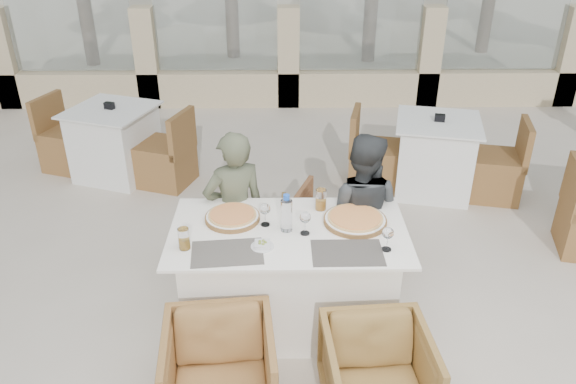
{
  "coord_description": "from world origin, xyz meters",
  "views": [
    {
      "loc": [
        -0.11,
        -3.1,
        2.78
      ],
      "look_at": [
        -0.06,
        0.4,
        0.9
      ],
      "focal_mm": 35.0,
      "sensor_mm": 36.0,
      "label": 1
    }
  ],
  "objects_px": {
    "pizza_right": "(355,219)",
    "beer_glass_right": "(321,200)",
    "wine_glass_near": "(305,222)",
    "diner_left": "(235,213)",
    "olive_dish": "(262,244)",
    "wine_glass_centre": "(265,213)",
    "wine_glass_corner": "(388,238)",
    "armchair_far_right": "(333,225)",
    "armchair_far_left": "(252,233)",
    "armchair_near_left": "(220,371)",
    "armchair_near_right": "(377,375)",
    "dining_table": "(289,276)",
    "pizza_left": "(232,217)",
    "bg_table_b": "(435,156)",
    "bg_table_a": "(115,143)",
    "water_bottle": "(286,213)",
    "beer_glass_left": "(184,239)",
    "diner_right": "(360,213)"
  },
  "relations": [
    {
      "from": "pizza_right",
      "to": "beer_glass_right",
      "type": "distance_m",
      "value": 0.3
    },
    {
      "from": "wine_glass_near",
      "to": "diner_left",
      "type": "height_order",
      "value": "diner_left"
    },
    {
      "from": "olive_dish",
      "to": "wine_glass_centre",
      "type": "bearing_deg",
      "value": 87.36
    },
    {
      "from": "wine_glass_near",
      "to": "wine_glass_corner",
      "type": "bearing_deg",
      "value": -21.11
    },
    {
      "from": "armchair_far_right",
      "to": "diner_left",
      "type": "xyz_separation_m",
      "value": [
        -0.79,
        -0.38,
        0.35
      ]
    },
    {
      "from": "armchair_far_left",
      "to": "armchair_near_left",
      "type": "height_order",
      "value": "armchair_near_left"
    },
    {
      "from": "beer_glass_right",
      "to": "armchair_near_left",
      "type": "distance_m",
      "value": 1.37
    },
    {
      "from": "diner_left",
      "to": "armchair_near_right",
      "type": "bearing_deg",
      "value": 103.1
    },
    {
      "from": "dining_table",
      "to": "pizza_left",
      "type": "xyz_separation_m",
      "value": [
        -0.39,
        0.14,
        0.41
      ]
    },
    {
      "from": "olive_dish",
      "to": "bg_table_b",
      "type": "xyz_separation_m",
      "value": [
        1.69,
        2.21,
        -0.41
      ]
    },
    {
      "from": "bg_table_a",
      "to": "diner_left",
      "type": "bearing_deg",
      "value": -34.3
    },
    {
      "from": "dining_table",
      "to": "armchair_near_right",
      "type": "height_order",
      "value": "dining_table"
    },
    {
      "from": "water_bottle",
      "to": "olive_dish",
      "type": "xyz_separation_m",
      "value": [
        -0.16,
        -0.2,
        -0.11
      ]
    },
    {
      "from": "pizza_right",
      "to": "armchair_far_left",
      "type": "bearing_deg",
      "value": 138.45
    },
    {
      "from": "olive_dish",
      "to": "bg_table_a",
      "type": "xyz_separation_m",
      "value": [
        -1.67,
        2.61,
        -0.41
      ]
    },
    {
      "from": "wine_glass_centre",
      "to": "olive_dish",
      "type": "height_order",
      "value": "wine_glass_centre"
    },
    {
      "from": "water_bottle",
      "to": "armchair_near_right",
      "type": "bearing_deg",
      "value": -57.88
    },
    {
      "from": "diner_left",
      "to": "bg_table_a",
      "type": "distance_m",
      "value": 2.45
    },
    {
      "from": "wine_glass_centre",
      "to": "bg_table_b",
      "type": "distance_m",
      "value": 2.61
    },
    {
      "from": "pizza_right",
      "to": "armchair_near_right",
      "type": "distance_m",
      "value": 1.05
    },
    {
      "from": "wine_glass_corner",
      "to": "bg_table_a",
      "type": "distance_m",
      "value": 3.64
    },
    {
      "from": "pizza_left",
      "to": "pizza_right",
      "type": "xyz_separation_m",
      "value": [
        0.84,
        -0.05,
        0.0
      ]
    },
    {
      "from": "diner_left",
      "to": "armchair_near_left",
      "type": "bearing_deg",
      "value": 66.91
    },
    {
      "from": "pizza_right",
      "to": "armchair_near_right",
      "type": "height_order",
      "value": "pizza_right"
    },
    {
      "from": "water_bottle",
      "to": "armchair_near_right",
      "type": "relative_size",
      "value": 0.43
    },
    {
      "from": "dining_table",
      "to": "pizza_left",
      "type": "height_order",
      "value": "pizza_left"
    },
    {
      "from": "olive_dish",
      "to": "pizza_left",
      "type": "bearing_deg",
      "value": 122.27
    },
    {
      "from": "olive_dish",
      "to": "armchair_far_right",
      "type": "distance_m",
      "value": 1.27
    },
    {
      "from": "water_bottle",
      "to": "beer_glass_right",
      "type": "height_order",
      "value": "water_bottle"
    },
    {
      "from": "bg_table_b",
      "to": "pizza_left",
      "type": "bearing_deg",
      "value": -123.03
    },
    {
      "from": "wine_glass_centre",
      "to": "wine_glass_near",
      "type": "distance_m",
      "value": 0.29
    },
    {
      "from": "beer_glass_left",
      "to": "armchair_far_left",
      "type": "bearing_deg",
      "value": 69.2
    },
    {
      "from": "wine_glass_centre",
      "to": "bg_table_b",
      "type": "xyz_separation_m",
      "value": [
        1.68,
        1.94,
        -0.48
      ]
    },
    {
      "from": "armchair_near_left",
      "to": "diner_left",
      "type": "distance_m",
      "value": 1.29
    },
    {
      "from": "beer_glass_left",
      "to": "wine_glass_corner",
      "type": "bearing_deg",
      "value": -1.48
    },
    {
      "from": "wine_glass_corner",
      "to": "pizza_right",
      "type": "bearing_deg",
      "value": 115.75
    },
    {
      "from": "wine_glass_corner",
      "to": "armchair_far_right",
      "type": "xyz_separation_m",
      "value": [
        -0.23,
        1.06,
        -0.56
      ]
    },
    {
      "from": "wine_glass_corner",
      "to": "diner_right",
      "type": "xyz_separation_m",
      "value": [
        -0.07,
        0.67,
        -0.22
      ]
    },
    {
      "from": "beer_glass_right",
      "to": "armchair_near_left",
      "type": "bearing_deg",
      "value": -120.95
    },
    {
      "from": "pizza_right",
      "to": "diner_left",
      "type": "xyz_separation_m",
      "value": [
        -0.85,
        0.35,
        -0.15
      ]
    },
    {
      "from": "armchair_far_left",
      "to": "armchair_far_right",
      "type": "xyz_separation_m",
      "value": [
        0.69,
        0.06,
        0.03
      ]
    },
    {
      "from": "beer_glass_left",
      "to": "wine_glass_centre",
      "type": "bearing_deg",
      "value": 28.74
    },
    {
      "from": "armchair_far_left",
      "to": "dining_table",
      "type": "bearing_deg",
      "value": 113.03
    },
    {
      "from": "water_bottle",
      "to": "wine_glass_centre",
      "type": "relative_size",
      "value": 1.46
    },
    {
      "from": "armchair_far_left",
      "to": "olive_dish",
      "type": "bearing_deg",
      "value": 99.21
    },
    {
      "from": "pizza_left",
      "to": "armchair_far_right",
      "type": "height_order",
      "value": "pizza_left"
    },
    {
      "from": "wine_glass_corner",
      "to": "beer_glass_right",
      "type": "relative_size",
      "value": 1.19
    },
    {
      "from": "armchair_near_left",
      "to": "diner_left",
      "type": "bearing_deg",
      "value": 83.71
    },
    {
      "from": "wine_glass_near",
      "to": "armchair_near_right",
      "type": "bearing_deg",
      "value": -63.07
    },
    {
      "from": "wine_glass_near",
      "to": "bg_table_a",
      "type": "xyz_separation_m",
      "value": [
        -1.95,
        2.45,
        -0.48
      ]
    }
  ]
}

